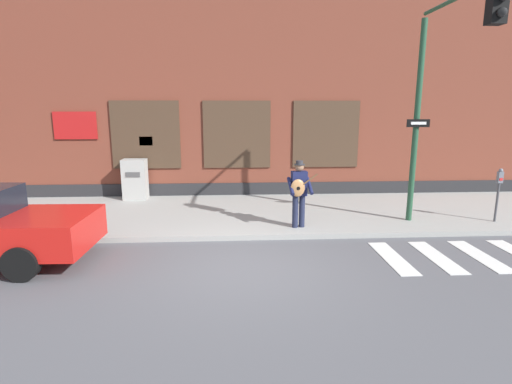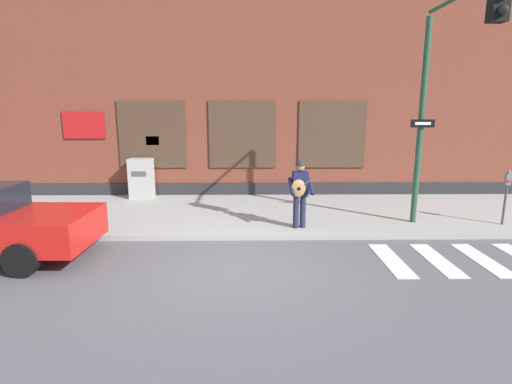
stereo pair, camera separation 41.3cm
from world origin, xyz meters
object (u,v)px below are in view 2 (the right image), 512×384
parking_meter (507,189)px  utility_box (141,178)px  traffic_light (447,75)px  busker (300,191)px

parking_meter → utility_box: size_ratio=1.08×
traffic_light → parking_meter: size_ratio=3.72×
traffic_light → utility_box: 9.53m
traffic_light → utility_box: size_ratio=4.01×
parking_meter → busker: bearing=-177.5°
traffic_light → parking_meter: 3.65m
utility_box → busker: bearing=-35.9°
busker → traffic_light: 4.19m
busker → traffic_light: traffic_light is taller
traffic_light → utility_box: traffic_light is taller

